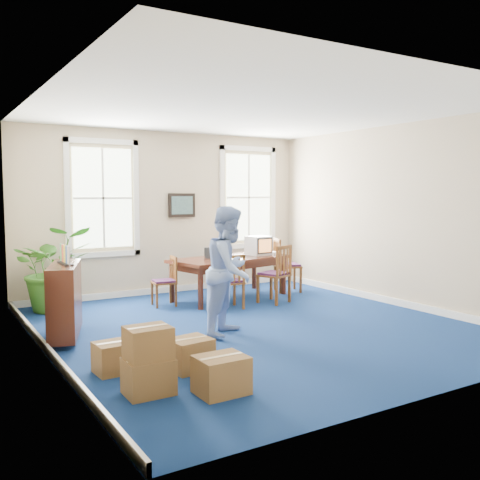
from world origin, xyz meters
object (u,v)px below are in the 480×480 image
chair_near_left (229,281)px  cardboard_boxes (162,354)px  conference_table (230,278)px  crt_tv (258,246)px  man (230,270)px  credenza (65,304)px  potted_plant (54,268)px

chair_near_left → cardboard_boxes: 3.86m
conference_table → chair_near_left: bearing=-132.4°
crt_tv → man: 3.01m
crt_tv → credenza: (-4.05, -1.37, -0.48)m
credenza → potted_plant: bearing=100.6°
chair_near_left → potted_plant: size_ratio=0.66×
man → credenza: man is taller
chair_near_left → potted_plant: 2.97m
conference_table → chair_near_left: size_ratio=2.41×
chair_near_left → potted_plant: (-2.62, 1.38, 0.25)m
conference_table → man: (-1.29, -2.23, 0.51)m
cardboard_boxes → chair_near_left: bearing=49.7°
crt_tv → chair_near_left: 1.50m
conference_table → crt_tv: crt_tv is taller
conference_table → crt_tv: bearing=-7.1°
conference_table → crt_tv: size_ratio=5.17×
conference_table → credenza: bearing=-170.0°
man → cardboard_boxes: (-1.67, -1.49, -0.55)m
credenza → potted_plant: potted_plant is taller
crt_tv → man: size_ratio=0.25×
conference_table → crt_tv: 0.89m
chair_near_left → cardboard_boxes: size_ratio=0.76×
conference_table → credenza: size_ratio=1.86×
cardboard_boxes → credenza: bearing=99.5°
man → chair_near_left: bearing=22.7°
chair_near_left → credenza: credenza is taller
chair_near_left → man: bearing=65.9°
potted_plant → credenza: bearing=-98.2°
man → potted_plant: 3.35m
chair_near_left → man: 1.72m
crt_tv → chair_near_left: crt_tv is taller
crt_tv → cardboard_boxes: bearing=-140.9°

